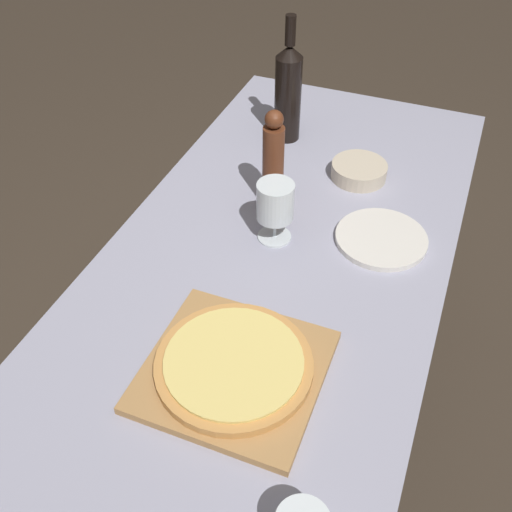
{
  "coord_description": "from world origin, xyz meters",
  "views": [
    {
      "loc": [
        0.33,
        -0.93,
        1.68
      ],
      "look_at": [
        -0.02,
        -0.06,
        0.83
      ],
      "focal_mm": 42.0,
      "sensor_mm": 36.0,
      "label": 1
    }
  ],
  "objects": [
    {
      "name": "pizza",
      "position": [
        0.04,
        -0.32,
        0.8
      ],
      "size": [
        0.29,
        0.29,
        0.02
      ],
      "color": "#C68947",
      "rests_on": "cutting_board"
    },
    {
      "name": "pepper_mill",
      "position": [
        -0.07,
        0.19,
        0.89
      ],
      "size": [
        0.05,
        0.05,
        0.26
      ],
      "color": "#5B2D19",
      "rests_on": "dining_table"
    },
    {
      "name": "wine_glass",
      "position": [
        -0.02,
        0.07,
        0.87
      ],
      "size": [
        0.08,
        0.08,
        0.15
      ],
      "color": "silver",
      "rests_on": "dining_table"
    },
    {
      "name": "cutting_board",
      "position": [
        0.04,
        -0.32,
        0.78
      ],
      "size": [
        0.32,
        0.31,
        0.02
      ],
      "color": "#A87A47",
      "rests_on": "dining_table"
    },
    {
      "name": "small_bowl",
      "position": [
        0.1,
        0.38,
        0.79
      ],
      "size": [
        0.15,
        0.15,
        0.04
      ],
      "color": "beige",
      "rests_on": "dining_table"
    },
    {
      "name": "wine_bottle",
      "position": [
        -0.15,
        0.5,
        0.91
      ],
      "size": [
        0.07,
        0.07,
        0.35
      ],
      "color": "black",
      "rests_on": "dining_table"
    },
    {
      "name": "dining_table",
      "position": [
        0.0,
        0.0,
        0.67
      ],
      "size": [
        0.75,
        1.67,
        0.77
      ],
      "color": "#9393A8",
      "rests_on": "ground_plane"
    },
    {
      "name": "dinner_plate",
      "position": [
        0.21,
        0.15,
        0.77
      ],
      "size": [
        0.21,
        0.21,
        0.01
      ],
      "color": "silver",
      "rests_on": "dining_table"
    },
    {
      "name": "ground_plane",
      "position": [
        0.0,
        0.0,
        0.0
      ],
      "size": [
        12.0,
        12.0,
        0.0
      ],
      "primitive_type": "plane",
      "color": "#382D23"
    }
  ]
}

